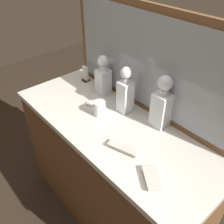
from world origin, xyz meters
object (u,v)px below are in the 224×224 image
at_px(silver_brush_front, 152,178).
at_px(crystal_decanter_rear, 103,79).
at_px(silver_brush_left, 123,148).
at_px(porcelain_dish, 92,104).
at_px(crystal_decanter_center, 125,94).
at_px(napkin_holder, 85,75).
at_px(crystal_tumbler_rear, 99,109).
at_px(crystal_decanter_right, 162,106).

bearing_deg(silver_brush_front, crystal_decanter_rear, 156.64).
bearing_deg(silver_brush_left, porcelain_dish, 163.58).
bearing_deg(crystal_decanter_center, napkin_holder, 174.66).
distance_m(crystal_decanter_center, napkin_holder, 0.47).
xyz_separation_m(silver_brush_left, napkin_holder, (-0.70, 0.28, 0.03)).
distance_m(crystal_tumbler_rear, napkin_holder, 0.43).
height_order(crystal_decanter_rear, crystal_decanter_center, crystal_decanter_center).
bearing_deg(crystal_decanter_center, silver_brush_left, -44.63).
relative_size(crystal_decanter_center, porcelain_dish, 4.51).
relative_size(crystal_decanter_right, crystal_decanter_center, 1.06).
height_order(crystal_decanter_right, napkin_holder, crystal_decanter_right).
height_order(silver_brush_left, porcelain_dish, silver_brush_left).
bearing_deg(porcelain_dish, napkin_holder, 150.32).
height_order(porcelain_dish, napkin_holder, napkin_holder).
relative_size(crystal_decanter_center, napkin_holder, 2.65).
xyz_separation_m(crystal_decanter_right, silver_brush_left, (0.01, -0.29, -0.11)).
height_order(silver_brush_left, silver_brush_front, same).
relative_size(silver_brush_left, silver_brush_front, 1.18).
height_order(crystal_decanter_center, silver_brush_front, crystal_decanter_center).
bearing_deg(napkin_holder, crystal_tumbler_rear, -25.47).
distance_m(crystal_decanter_right, napkin_holder, 0.69).
bearing_deg(silver_brush_left, crystal_decanter_center, 135.37).
bearing_deg(crystal_decanter_right, napkin_holder, -179.03).
xyz_separation_m(crystal_tumbler_rear, silver_brush_front, (0.53, -0.13, -0.03)).
bearing_deg(crystal_decanter_right, crystal_decanter_center, -166.51).
bearing_deg(crystal_tumbler_rear, silver_brush_front, -13.75).
distance_m(silver_brush_left, porcelain_dish, 0.45).
height_order(crystal_decanter_rear, silver_brush_front, crystal_decanter_rear).
height_order(crystal_decanter_right, silver_brush_left, crystal_decanter_right).
distance_m(porcelain_dish, napkin_holder, 0.32).
height_order(silver_brush_left, napkin_holder, napkin_holder).
bearing_deg(silver_brush_front, porcelain_dish, 166.14).
distance_m(crystal_decanter_center, silver_brush_left, 0.36).
distance_m(silver_brush_left, napkin_holder, 0.76).
bearing_deg(napkin_holder, crystal_decanter_center, -5.34).
xyz_separation_m(crystal_tumbler_rear, napkin_holder, (-0.39, 0.19, 0.01)).
relative_size(porcelain_dish, napkin_holder, 0.59).
distance_m(crystal_decanter_right, crystal_tumbler_rear, 0.37).
xyz_separation_m(silver_brush_front, napkin_holder, (-0.92, 0.31, 0.03)).
bearing_deg(silver_brush_front, crystal_decanter_right, 125.34).
xyz_separation_m(crystal_decanter_right, silver_brush_front, (0.23, -0.33, -0.11)).
bearing_deg(crystal_decanter_rear, crystal_decanter_right, 3.17).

